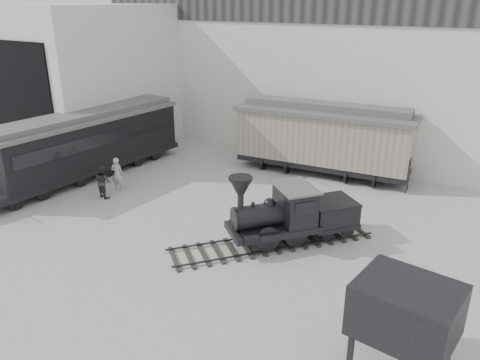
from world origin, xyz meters
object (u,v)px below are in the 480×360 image
Objects in this scene: boxcar at (324,137)px; coal_hopper at (405,317)px; locomotive at (288,217)px; passenger_coach at (88,144)px; visitor_a at (117,174)px; visitor_b at (103,181)px.

boxcar is 15.38m from coal_hopper.
passenger_coach is at bearing -145.36° from locomotive.
visitor_a is (-9.88, 0.27, -0.21)m from locomotive.
coal_hopper is (5.74, -4.84, 0.64)m from locomotive.
visitor_b is at bearing -136.41° from locomotive.
visitor_a is at bearing 168.43° from coal_hopper.
visitor_a is 1.02m from visitor_b.
locomotive is 8.72m from boxcar.
passenger_coach reaches higher than coal_hopper.
visitor_b is (0.04, -1.01, -0.05)m from visitor_a.
passenger_coach is at bearing -31.63° from visitor_a.
coal_hopper reaches higher than visitor_a.
passenger_coach is 4.75× the size of coal_hopper.
visitor_a is at bearing -142.29° from locomotive.
passenger_coach is (-12.83, 1.04, 0.75)m from locomotive.
passenger_coach is 3.62m from visitor_b.
coal_hopper is (18.57, -5.88, -0.11)m from passenger_coach.
locomotive is 0.61× the size of passenger_coach.
boxcar is 0.79× the size of passenger_coach.
visitor_a is 16.46m from coal_hopper.
visitor_b is at bearing 75.02° from visitor_a.
passenger_coach is at bearing -22.01° from visitor_b.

